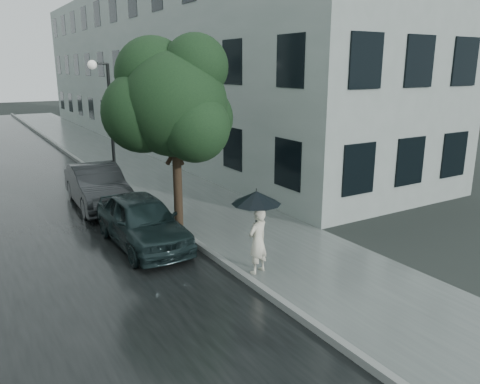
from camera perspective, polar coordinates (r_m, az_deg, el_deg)
ground at (r=11.16m, az=7.15°, el=-8.55°), size 120.00×120.00×0.00m
sidewalk at (r=21.50m, az=-12.58°, el=2.74°), size 3.50×60.00×0.01m
kerb_near at (r=20.98m, az=-17.30°, el=2.32°), size 0.15×60.00×0.15m
asphalt_road at (r=20.47m, az=-26.77°, el=0.86°), size 6.85×60.00×0.00m
building_near at (r=29.92m, az=-8.23°, el=14.98°), size 7.02×36.00×9.00m
pedestrian at (r=10.31m, az=2.18°, el=-5.99°), size 0.62×0.50×1.48m
umbrella at (r=9.97m, az=2.00°, el=-0.67°), size 1.28×1.28×1.00m
street_tree at (r=12.65m, az=-8.16°, el=10.76°), size 3.62×3.28×5.30m
lamp_post at (r=18.08m, az=-15.94°, el=8.90°), size 0.85×0.34×4.67m
car_near at (r=12.16m, az=-11.85°, el=-3.43°), size 1.57×3.84×1.30m
car_far at (r=15.90m, az=-17.00°, el=0.68°), size 1.61×4.16×1.35m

